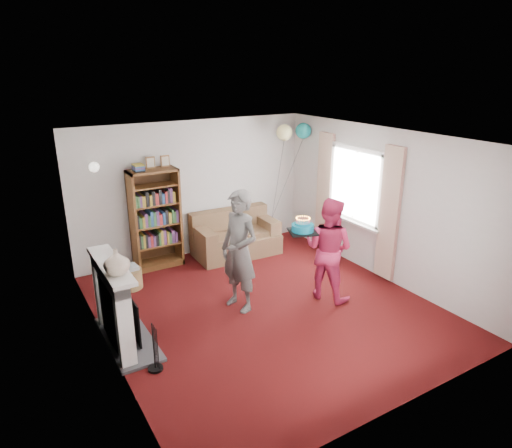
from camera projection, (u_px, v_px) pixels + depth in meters
ground at (265, 307)px, 6.79m from camera, size 5.00×5.00×0.00m
wall_back at (194, 189)px, 8.41m from camera, size 4.50×0.02×2.50m
wall_left at (101, 262)px, 5.28m from camera, size 0.02×5.00×2.50m
wall_right at (382, 204)px, 7.48m from camera, size 0.02×5.00×2.50m
ceiling at (267, 138)px, 5.97m from camera, size 4.50×5.00×0.01m
fireplace at (118, 307)px, 5.77m from camera, size 0.55×1.80×1.12m
window_bay at (355, 199)px, 7.95m from camera, size 0.14×2.02×2.20m
wall_sconce at (94, 167)px, 7.24m from camera, size 0.16×0.23×0.16m
bookcase at (155, 219)px, 7.96m from camera, size 0.83×0.42×1.96m
sofa at (235, 237)px, 8.65m from camera, size 1.57×0.83×0.83m
wicker_basket at (129, 278)px, 7.34m from camera, size 0.42×0.42×0.38m
person_striped at (239, 251)px, 6.51m from camera, size 0.58×0.74×1.80m
person_magenta at (329, 249)px, 6.86m from camera, size 0.87×0.95×1.59m
birthday_cake at (303, 228)px, 6.56m from camera, size 0.39×0.39×0.22m
balloons at (294, 132)px, 8.62m from camera, size 1.01×0.39×1.73m
mantel_vase at (116, 262)px, 5.22m from camera, size 0.39×0.39×0.31m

